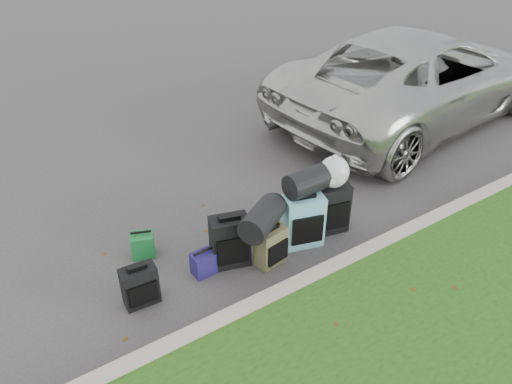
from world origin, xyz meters
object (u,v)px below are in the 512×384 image
tote_green (143,245)px  suitcase_olive (271,246)px  suv (418,76)px  suitcase_large_black_right (330,208)px  suitcase_teal (303,221)px  suitcase_small_black (140,286)px  suitcase_large_black_left (230,241)px  tote_navy (203,263)px

tote_green → suitcase_olive: bearing=-16.6°
suv → tote_green: 5.78m
suv → suitcase_large_black_right: bearing=111.1°
suitcase_teal → tote_green: suitcase_teal is taller
suv → suitcase_small_black: (-5.98, -1.68, -0.57)m
suitcase_large_black_left → tote_navy: 0.39m
suitcase_teal → suitcase_large_black_right: suitcase_teal is taller
suitcase_small_black → tote_navy: size_ratio=1.69×
tote_green → suitcase_large_black_left: bearing=-19.1°
suitcase_large_black_left → suitcase_teal: size_ratio=0.93×
suitcase_small_black → tote_green: suitcase_small_black is taller
tote_navy → suitcase_large_black_left: bearing=-4.2°
suitcase_small_black → suitcase_large_black_left: 1.11m
suitcase_large_black_right → tote_navy: (-1.72, 0.15, -0.19)m
suitcase_small_black → suitcase_olive: bearing=-4.3°
suitcase_large_black_left → suitcase_large_black_right: (1.37, -0.13, 0.02)m
suitcase_large_black_right → suitcase_teal: bearing=-162.1°
suitcase_small_black → suitcase_olive: suitcase_olive is taller
tote_green → tote_navy: bearing=-34.5°
tote_navy → suitcase_teal: bearing=-10.1°
suitcase_teal → suitcase_large_black_right: bearing=20.8°
suv → suitcase_small_black: size_ratio=12.51×
suv → suitcase_large_black_left: size_ratio=9.17×
tote_navy → suitcase_small_black: bearing=-178.8°
suitcase_teal → suitcase_large_black_right: size_ratio=1.02×
suv → suitcase_large_black_right: (-3.50, -1.78, -0.47)m
suv → suitcase_large_black_right: size_ratio=8.72×
suitcase_small_black → suitcase_teal: suitcase_teal is taller
suv → suitcase_teal: size_ratio=8.57×
suitcase_small_black → suitcase_teal: 2.03m
suv → suitcase_olive: suv is taller
suv → tote_green: (-5.67, -0.97, -0.65)m
suitcase_olive → suitcase_large_black_right: 0.99m
suitcase_teal → tote_navy: 1.29m
suv → suitcase_small_black: suv is taller
suitcase_large_black_right → tote_green: bearing=173.0°
suitcase_teal → tote_green: size_ratio=2.24×
suitcase_olive → suv: bearing=14.3°
suitcase_small_black → tote_navy: bearing=7.3°
suv → suitcase_olive: 4.90m
suitcase_large_black_left → tote_navy: size_ratio=2.31×
suitcase_olive → suitcase_small_black: bearing=162.8°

